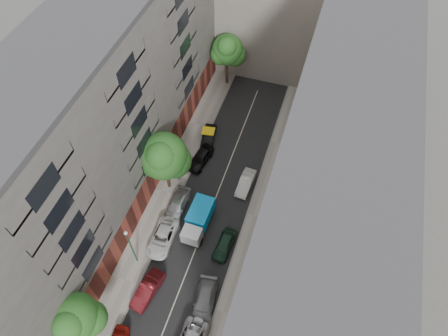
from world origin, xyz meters
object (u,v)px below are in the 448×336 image
at_px(tarp_truck, 198,220).
at_px(tree_near, 76,319).
at_px(tree_far, 228,51).
at_px(car_left_1, 148,290).
at_px(car_right_2, 224,245).
at_px(car_left_2, 163,238).
at_px(car_left_3, 177,206).
at_px(car_right_1, 204,302).
at_px(tree_mid, 164,158).
at_px(car_left_5, 209,137).
at_px(lamp_post, 130,244).
at_px(pedestrian, 274,196).
at_px(car_left_4, 200,158).
at_px(car_right_3, 246,183).

bearing_deg(tarp_truck, tree_near, -110.84).
distance_m(tree_near, tree_far, 36.52).
xyz_separation_m(car_left_1, tree_far, (-1.70, 31.27, 4.93)).
distance_m(tarp_truck, car_right_2, 3.83).
bearing_deg(car_left_2, car_left_3, 88.31).
bearing_deg(tree_near, car_right_2, 53.02).
bearing_deg(tarp_truck, car_left_2, -135.43).
height_order(car_right_1, tree_near, tree_near).
bearing_deg(tree_near, tree_far, 87.31).
relative_size(tarp_truck, tree_far, 0.66).
relative_size(car_right_2, tree_mid, 0.47).
bearing_deg(car_left_2, car_left_1, -83.56).
xyz_separation_m(car_left_1, car_left_5, (-0.80, 20.40, -0.05)).
bearing_deg(tree_mid, tree_far, 86.92).
distance_m(tree_far, lamp_post, 28.69).
distance_m(tarp_truck, lamp_post, 7.85).
bearing_deg(tree_far, car_right_2, -73.34).
xyz_separation_m(car_left_5, tree_near, (-2.62, -25.60, 4.12)).
height_order(car_left_5, tree_near, tree_near).
bearing_deg(tarp_truck, lamp_post, -127.15).
height_order(car_left_1, car_left_5, car_left_1).
bearing_deg(tarp_truck, tree_far, 101.30).
bearing_deg(car_left_1, pedestrian, 66.09).
xyz_separation_m(car_left_4, car_right_3, (6.19, -1.80, -0.08)).
relative_size(tree_near, tree_far, 0.86).
relative_size(car_left_1, car_right_1, 0.91).
bearing_deg(car_right_1, car_left_5, 100.52).
xyz_separation_m(car_left_3, car_left_5, (0.00, 10.72, -0.02)).
bearing_deg(tarp_truck, car_left_1, -103.07).
bearing_deg(tarp_truck, car_right_2, -23.36).
bearing_deg(car_left_5, tree_mid, -111.17).
distance_m(car_left_2, car_right_1, 8.12).
xyz_separation_m(car_left_2, tree_near, (-2.62, -10.80, 4.09)).
distance_m(car_left_3, tree_mid, 5.81).
bearing_deg(lamp_post, car_left_5, 84.77).
height_order(tarp_truck, car_left_1, tarp_truck).
xyz_separation_m(car_right_3, tree_mid, (-8.33, -2.89, 4.93)).
bearing_deg(car_right_3, car_left_5, 142.98).
distance_m(car_left_3, tree_near, 15.66).
height_order(car_left_2, car_left_5, car_left_2).
xyz_separation_m(car_left_1, car_right_3, (5.60, 15.00, -0.05)).
distance_m(car_left_3, car_left_5, 10.72).
bearing_deg(pedestrian, car_left_2, 58.88).
xyz_separation_m(car_left_2, pedestrian, (10.00, 8.28, 0.41)).
relative_size(tree_mid, tree_far, 1.03).
height_order(car_right_3, tree_near, tree_near).
relative_size(tarp_truck, car_left_4, 1.22).
height_order(tree_far, pedestrian, tree_far).
xyz_separation_m(car_left_3, car_right_3, (6.40, 5.32, -0.02)).
bearing_deg(car_right_2, tree_far, 111.06).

